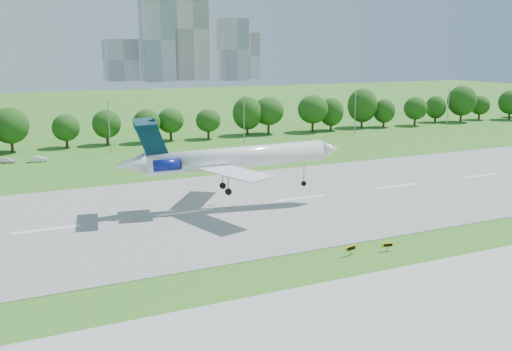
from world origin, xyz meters
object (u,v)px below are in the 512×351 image
object	(u,v)px
airliner	(226,158)
taxi_sign_left	(351,248)
service_vehicle_a	(38,159)
service_vehicle_b	(7,160)

from	to	relation	value
airliner	taxi_sign_left	xyz separation A→B (m)	(5.48, -26.06, -7.03)
service_vehicle_a	service_vehicle_b	bearing A→B (deg)	80.66
service_vehicle_a	service_vehicle_b	distance (m)	6.39
airliner	service_vehicle_b	world-z (taller)	airliner
airliner	service_vehicle_a	xyz separation A→B (m)	(-23.51, 51.57, -7.26)
airliner	service_vehicle_b	xyz separation A→B (m)	(-29.71, 53.11, -7.30)
airliner	service_vehicle_b	size ratio (longest dim) A/B	9.74
service_vehicle_b	service_vehicle_a	bearing A→B (deg)	-83.80
airliner	service_vehicle_a	bearing A→B (deg)	124.09
taxi_sign_left	service_vehicle_a	distance (m)	82.87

